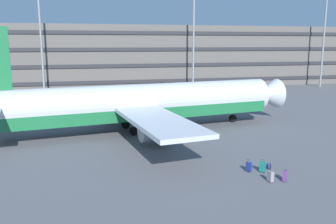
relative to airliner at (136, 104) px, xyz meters
name	(u,v)px	position (x,y,z in m)	size (l,w,h in m)	color
ground_plane	(148,130)	(1.19, 0.10, -2.95)	(600.00, 600.00, 0.00)	#5B5B60
terminal_structure	(113,56)	(1.19, 43.94, 3.53)	(160.89, 18.16, 12.95)	#605B56
airliner	(136,104)	(0.00, 0.00, 0.00)	(36.52, 29.55, 10.72)	silver
light_mast_left	(40,31)	(-12.30, 29.91, 8.49)	(1.80, 0.50, 19.56)	gray
light_mast_center_left	(194,14)	(15.58, 29.91, 11.81)	(1.80, 0.50, 26.02)	gray
light_mast_center_right	(325,22)	(44.27, 29.91, 10.61)	(1.80, 0.50, 23.69)	gray
suitcase_upright	(249,167)	(6.17, -14.04, -2.57)	(0.42, 0.47, 0.92)	navy
suitcase_orange	(285,176)	(7.71, -16.32, -2.56)	(0.45, 0.46, 0.86)	#72388C
suitcase_navy	(263,167)	(7.09, -14.39, -2.54)	(0.47, 0.46, 0.96)	#147266
suitcase_purple	(270,176)	(6.71, -16.20, -2.54)	(0.32, 0.46, 0.89)	gray
backpack_red	(269,166)	(7.89, -13.87, -2.72)	(0.43, 0.38, 0.52)	navy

